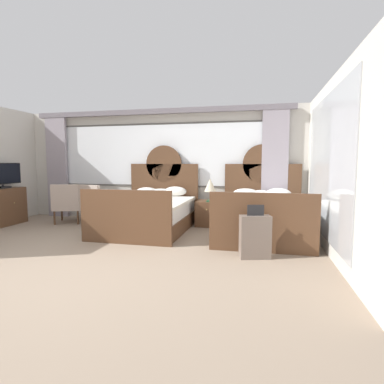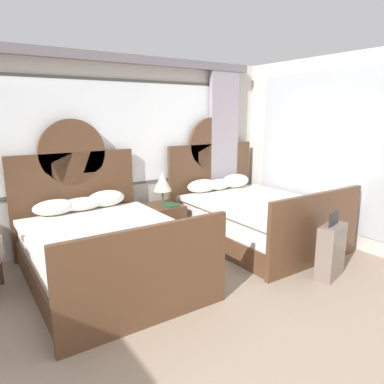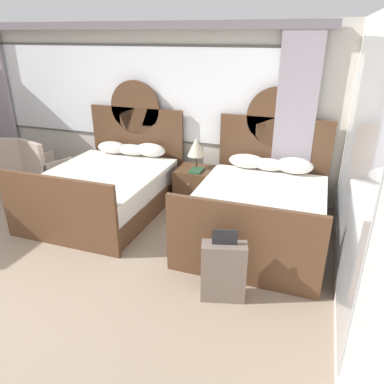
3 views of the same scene
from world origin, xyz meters
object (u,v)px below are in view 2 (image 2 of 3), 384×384
at_px(bed_near_mirror, 251,216).
at_px(bed_near_window, 104,247).
at_px(nightstand_between_beds, 162,223).
at_px(suitcase_on_floor, 331,251).
at_px(book_on_nightstand, 170,205).
at_px(table_lamp_on_nightstand, 162,182).

bearing_deg(bed_near_mirror, bed_near_window, -179.99).
bearing_deg(nightstand_between_beds, suitcase_on_floor, -63.98).
xyz_separation_m(bed_near_mirror, book_on_nightstand, (-1.09, 0.58, 0.20)).
distance_m(bed_near_mirror, book_on_nightstand, 1.25).
xyz_separation_m(bed_near_window, table_lamp_on_nightstand, (1.18, 0.70, 0.53)).
bearing_deg(bed_near_mirror, book_on_nightstand, 151.83).
height_order(table_lamp_on_nightstand, suitcase_on_floor, table_lamp_on_nightstand).
distance_m(bed_near_window, nightstand_between_beds, 1.35).
bearing_deg(table_lamp_on_nightstand, book_on_nightstand, -69.66).
height_order(bed_near_window, nightstand_between_beds, bed_near_window).
distance_m(bed_near_mirror, table_lamp_on_nightstand, 1.43).
bearing_deg(book_on_nightstand, suitcase_on_floor, -64.35).
bearing_deg(book_on_nightstand, bed_near_window, -154.56).
xyz_separation_m(table_lamp_on_nightstand, suitcase_on_floor, (1.02, -2.16, -0.58)).
xyz_separation_m(bed_near_mirror, nightstand_between_beds, (-1.16, 0.69, -0.10)).
xyz_separation_m(bed_near_window, suitcase_on_floor, (2.20, -1.45, -0.05)).
bearing_deg(book_on_nightstand, bed_near_mirror, -28.17).
height_order(bed_near_window, table_lamp_on_nightstand, bed_near_window).
xyz_separation_m(bed_near_window, book_on_nightstand, (1.22, 0.58, 0.20)).
xyz_separation_m(bed_near_mirror, suitcase_on_floor, (-0.11, -1.45, -0.05)).
height_order(bed_near_mirror, nightstand_between_beds, bed_near_mirror).
bearing_deg(nightstand_between_beds, bed_near_window, -149.12).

